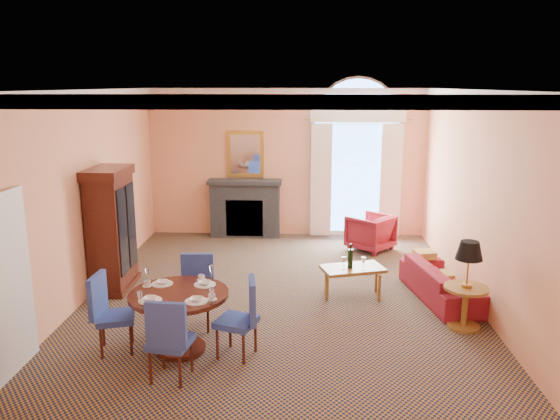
{
  "coord_description": "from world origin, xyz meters",
  "views": [
    {
      "loc": [
        0.38,
        -8.05,
        3.27
      ],
      "look_at": [
        0.0,
        0.5,
        1.3
      ],
      "focal_mm": 35.0,
      "sensor_mm": 36.0,
      "label": 1
    }
  ],
  "objects_px": {
    "armchair": "(370,232)",
    "side_table": "(467,274)",
    "dining_table": "(179,308)",
    "sofa": "(442,282)",
    "coffee_table": "(353,269)",
    "armoire": "(111,231)"
  },
  "relations": [
    {
      "from": "sofa",
      "to": "coffee_table",
      "type": "relative_size",
      "value": 1.75
    },
    {
      "from": "sofa",
      "to": "armchair",
      "type": "bearing_deg",
      "value": 7.43
    },
    {
      "from": "armoire",
      "to": "side_table",
      "type": "distance_m",
      "value": 5.48
    },
    {
      "from": "coffee_table",
      "to": "side_table",
      "type": "xyz_separation_m",
      "value": [
        1.44,
        -1.09,
        0.32
      ]
    },
    {
      "from": "coffee_table",
      "to": "side_table",
      "type": "relative_size",
      "value": 0.88
    },
    {
      "from": "sofa",
      "to": "armchair",
      "type": "distance_m",
      "value": 2.69
    },
    {
      "from": "armchair",
      "to": "side_table",
      "type": "xyz_separation_m",
      "value": [
        0.87,
        -3.62,
        0.42
      ]
    },
    {
      "from": "dining_table",
      "to": "armchair",
      "type": "height_order",
      "value": "dining_table"
    },
    {
      "from": "armoire",
      "to": "coffee_table",
      "type": "xyz_separation_m",
      "value": [
        3.88,
        -0.21,
        -0.51
      ]
    },
    {
      "from": "armoire",
      "to": "sofa",
      "type": "relative_size",
      "value": 1.07
    },
    {
      "from": "armchair",
      "to": "armoire",
      "type": "bearing_deg",
      "value": -20.61
    },
    {
      "from": "dining_table",
      "to": "coffee_table",
      "type": "relative_size",
      "value": 1.16
    },
    {
      "from": "dining_table",
      "to": "coffee_table",
      "type": "height_order",
      "value": "dining_table"
    },
    {
      "from": "side_table",
      "to": "dining_table",
      "type": "bearing_deg",
      "value": -167.48
    },
    {
      "from": "armoire",
      "to": "sofa",
      "type": "height_order",
      "value": "armoire"
    },
    {
      "from": "coffee_table",
      "to": "sofa",
      "type": "bearing_deg",
      "value": -18.28
    },
    {
      "from": "dining_table",
      "to": "sofa",
      "type": "distance_m",
      "value": 4.16
    },
    {
      "from": "dining_table",
      "to": "side_table",
      "type": "relative_size",
      "value": 1.02
    },
    {
      "from": "armoire",
      "to": "dining_table",
      "type": "distance_m",
      "value": 2.67
    },
    {
      "from": "armchair",
      "to": "coffee_table",
      "type": "height_order",
      "value": "coffee_table"
    },
    {
      "from": "sofa",
      "to": "side_table",
      "type": "distance_m",
      "value": 1.17
    },
    {
      "from": "dining_table",
      "to": "armchair",
      "type": "bearing_deg",
      "value": 57.11
    }
  ]
}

